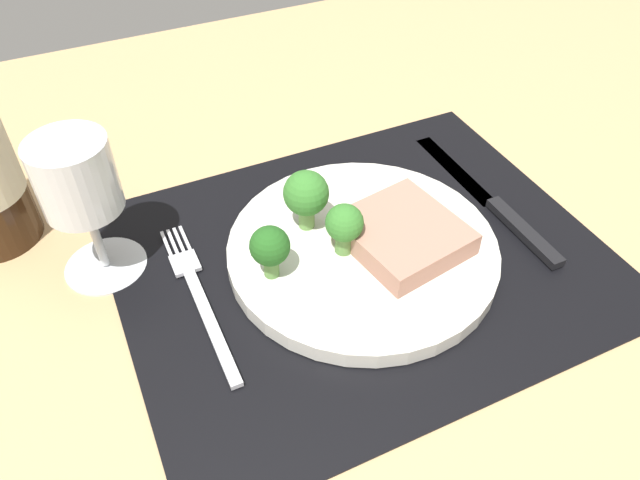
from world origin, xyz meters
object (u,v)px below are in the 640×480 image
object	(u,v)px
steak	(403,234)
knife	(495,205)
plate	(362,250)
fork	(199,296)
wine_glass	(79,187)

from	to	relation	value
steak	knife	xyz separation A→B (cm)	(12.14, 1.93, -2.41)
plate	fork	distance (cm)	15.19
plate	steak	bearing A→B (deg)	-23.20
plate	knife	bearing A→B (deg)	1.97
fork	knife	bearing A→B (deg)	-4.00
knife	steak	bearing A→B (deg)	-171.32
plate	wine_glass	world-z (taller)	wine_glass
plate	steak	world-z (taller)	steak
steak	plate	bearing A→B (deg)	156.80
fork	steak	bearing A→B (deg)	-11.06
fork	wine_glass	bearing A→B (deg)	128.52
plate	wine_glass	size ratio (longest dim) A/B	1.81
steak	fork	world-z (taller)	steak
fork	wine_glass	xyz separation A→B (cm)	(-6.55, 7.58, 8.76)
steak	fork	xyz separation A→B (cm)	(-18.39, 2.82, -2.46)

